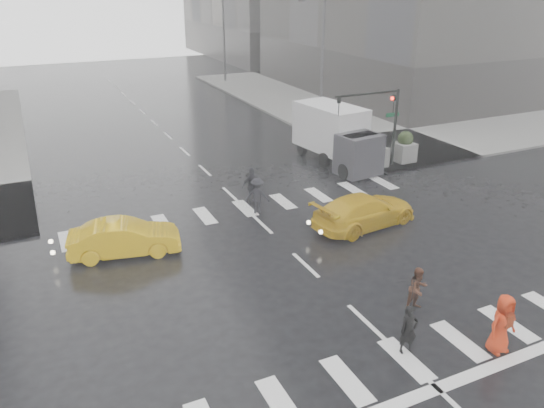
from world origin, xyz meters
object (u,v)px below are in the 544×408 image
pedestrian_orange (502,324)px  taxi_mid (125,238)px  box_truck (338,135)px  pedestrian_brown (418,289)px  traffic_signal_pole (382,114)px

pedestrian_orange → taxi_mid: 13.71m
box_truck → pedestrian_brown: bearing=-119.2°
traffic_signal_pole → pedestrian_orange: size_ratio=2.43×
traffic_signal_pole → box_truck: bearing=130.9°
traffic_signal_pole → pedestrian_orange: traffic_signal_pole is taller
traffic_signal_pole → taxi_mid: 15.78m
taxi_mid → box_truck: size_ratio=0.69×
box_truck → traffic_signal_pole: bearing=-56.7°
pedestrian_orange → box_truck: bearing=72.9°
taxi_mid → box_truck: box_truck is taller
pedestrian_orange → traffic_signal_pole: bearing=65.6°
traffic_signal_pole → pedestrian_orange: 16.27m
traffic_signal_pole → box_truck: traffic_signal_pole is taller
traffic_signal_pole → pedestrian_brown: (-7.11, -12.10, -2.46)m
pedestrian_orange → box_truck: box_truck is taller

